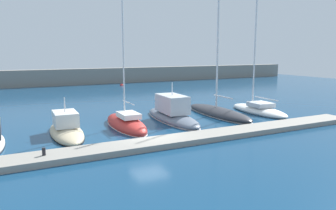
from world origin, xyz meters
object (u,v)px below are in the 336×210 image
object	(u,v)px
sailboat_red_fourth	(126,124)
dock_bollard	(44,152)
motorboat_slate_fifth	(172,113)
mooring_buoy_red	(122,85)
sailboat_white_seventh	(259,109)
motorboat_sand_third	(66,129)
sailboat_charcoal_sixth	(218,111)

from	to	relation	value
sailboat_red_fourth	dock_bollard	distance (m)	9.31
motorboat_slate_fifth	mooring_buoy_red	world-z (taller)	motorboat_slate_fifth
sailboat_white_seventh	dock_bollard	size ratio (longest dim) A/B	36.83
motorboat_sand_third	mooring_buoy_red	distance (m)	36.30
motorboat_slate_fifth	dock_bollard	size ratio (longest dim) A/B	21.93
motorboat_sand_third	dock_bollard	bearing A→B (deg)	161.39
motorboat_sand_third	dock_bollard	xyz separation A→B (m)	(-2.26, -5.92, 0.23)
mooring_buoy_red	motorboat_sand_third	bearing A→B (deg)	-115.70
sailboat_white_seventh	mooring_buoy_red	bearing A→B (deg)	10.37
sailboat_red_fourth	motorboat_slate_fifth	xyz separation A→B (m)	(4.78, 0.91, 0.30)
sailboat_charcoal_sixth	mooring_buoy_red	size ratio (longest dim) A/B	24.00
dock_bollard	motorboat_slate_fifth	bearing A→B (deg)	30.34
mooring_buoy_red	sailboat_charcoal_sixth	bearing A→B (deg)	-91.67
sailboat_white_seventh	dock_bollard	xyz separation A→B (m)	(-21.53, -6.14, 0.23)
sailboat_white_seventh	mooring_buoy_red	world-z (taller)	sailboat_white_seventh
sailboat_white_seventh	motorboat_slate_fifth	bearing A→B (deg)	89.40
motorboat_slate_fifth	sailboat_charcoal_sixth	distance (m)	5.22
sailboat_red_fourth	mooring_buoy_red	world-z (taller)	sailboat_red_fourth
motorboat_sand_third	sailboat_red_fourth	world-z (taller)	sailboat_red_fourth
sailboat_red_fourth	motorboat_slate_fifth	bearing A→B (deg)	-78.59
dock_bollard	motorboat_sand_third	bearing A→B (deg)	69.13
motorboat_slate_fifth	mooring_buoy_red	size ratio (longest dim) A/B	15.10
sailboat_red_fourth	sailboat_white_seventh	xyz separation A→B (m)	(14.44, 0.11, 0.06)
sailboat_charcoal_sixth	sailboat_white_seventh	world-z (taller)	sailboat_white_seventh
motorboat_sand_third	motorboat_slate_fifth	bearing A→B (deg)	-81.67
motorboat_sand_third	sailboat_charcoal_sixth	world-z (taller)	sailboat_charcoal_sixth
dock_bollard	sailboat_charcoal_sixth	bearing A→B (deg)	22.28
motorboat_sand_third	sailboat_white_seventh	xyz separation A→B (m)	(19.27, 0.22, 0.00)
motorboat_slate_fifth	dock_bollard	bearing A→B (deg)	123.44
sailboat_white_seventh	mooring_buoy_red	xyz separation A→B (m)	(-3.53, 32.49, -0.37)
motorboat_sand_third	dock_bollard	size ratio (longest dim) A/B	17.29
motorboat_slate_fifth	sailboat_charcoal_sixth	size ratio (longest dim) A/B	0.63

